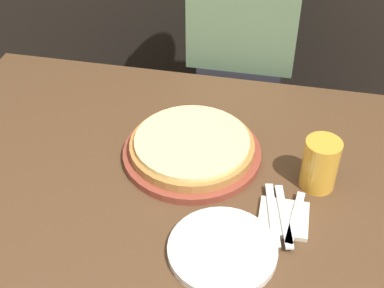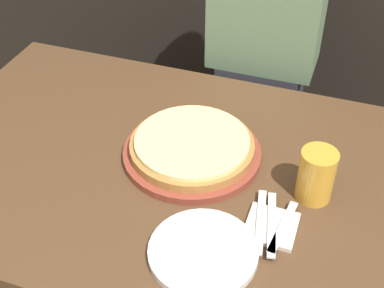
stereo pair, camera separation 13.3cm
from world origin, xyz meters
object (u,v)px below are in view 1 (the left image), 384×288
Objects in this scene: dinner_knife at (284,216)px; beer_glass at (320,162)px; spoon at (295,217)px; dinner_plate at (222,250)px; fork at (273,214)px; pizza_on_board at (192,148)px; diner_person at (241,71)px.

beer_glass is at bearing 62.36° from dinner_knife.
dinner_knife and spoon have the same top height.
beer_glass is 0.69× the size of dinner_knife.
dinner_plate is 1.23× the size of fork.
beer_glass reaches higher than pizza_on_board.
dinner_plate is (-0.19, -0.25, -0.06)m from beer_glass.
diner_person reaches higher than pizza_on_board.
fork is 0.75m from diner_person.
diner_person is (-0.16, 0.72, -0.09)m from fork.
spoon is (0.03, 0.00, 0.00)m from dinner_knife.
dinner_plate is 0.85m from diner_person.
fork is at bearing 51.55° from dinner_plate.
beer_glass is 0.15m from spoon.
fork and spoon have the same top height.
diner_person is at bearing 94.68° from dinner_plate.
diner_person is (-0.21, 0.72, -0.09)m from spoon.
pizza_on_board is 0.26× the size of diner_person.
beer_glass is (0.31, -0.04, 0.04)m from pizza_on_board.
fork is at bearing -180.00° from spoon.
diner_person is (-0.26, 0.59, -0.15)m from beer_glass.
dinner_plate is 0.19m from spoon.
diner_person is at bearing 84.15° from pizza_on_board.
beer_glass is at bearing -7.40° from pizza_on_board.
diner_person is (-0.07, 0.84, -0.09)m from dinner_plate.
fork and dinner_knife have the same top height.
dinner_plate is 1.43× the size of spoon.
fork is 0.05m from spoon.
dinner_plate is at bearing -66.69° from pizza_on_board.
diner_person is (0.06, 0.55, -0.10)m from pizza_on_board.
beer_glass is 0.69× the size of fork.
dinner_knife is 0.75m from diner_person.
fork is at bearing 180.00° from dinner_knife.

